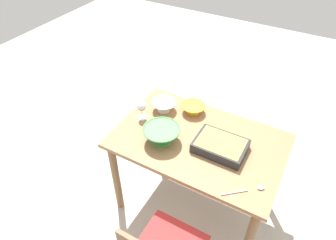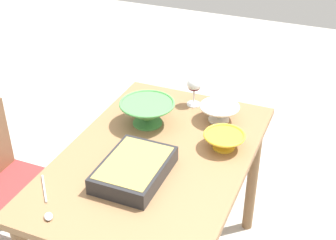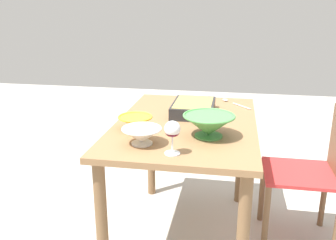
% 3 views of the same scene
% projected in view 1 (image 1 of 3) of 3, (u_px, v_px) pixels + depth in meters
% --- Properties ---
extents(ground_plane, '(8.00, 8.00, 0.00)m').
position_uv_depth(ground_plane, '(193.00, 202.00, 2.60)').
color(ground_plane, '#B2ADA3').
extents(dining_table, '(1.18, 0.77, 0.77)m').
position_uv_depth(dining_table, '(198.00, 150.00, 2.18)').
color(dining_table, olive).
rests_on(dining_table, ground_plane).
extents(wine_glass, '(0.07, 0.07, 0.15)m').
position_uv_depth(wine_glass, '(141.00, 107.00, 2.21)').
color(wine_glass, white).
rests_on(wine_glass, dining_table).
extents(casserole_dish, '(0.34, 0.24, 0.07)m').
position_uv_depth(casserole_dish, '(220.00, 145.00, 2.00)').
color(casserole_dish, '#262628').
rests_on(casserole_dish, dining_table).
extents(mixing_bowl, '(0.26, 0.26, 0.12)m').
position_uv_depth(mixing_bowl, '(162.00, 134.00, 2.05)').
color(mixing_bowl, '#4C994C').
rests_on(mixing_bowl, dining_table).
extents(small_bowl, '(0.19, 0.19, 0.08)m').
position_uv_depth(small_bowl, '(164.00, 105.00, 2.32)').
color(small_bowl, white).
rests_on(small_bowl, dining_table).
extents(serving_bowl, '(0.18, 0.18, 0.07)m').
position_uv_depth(serving_bowl, '(193.00, 108.00, 2.30)').
color(serving_bowl, yellow).
rests_on(serving_bowl, dining_table).
extents(serving_spoon, '(0.22, 0.19, 0.01)m').
position_uv_depth(serving_spoon, '(251.00, 190.00, 1.77)').
color(serving_spoon, silver).
rests_on(serving_spoon, dining_table).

